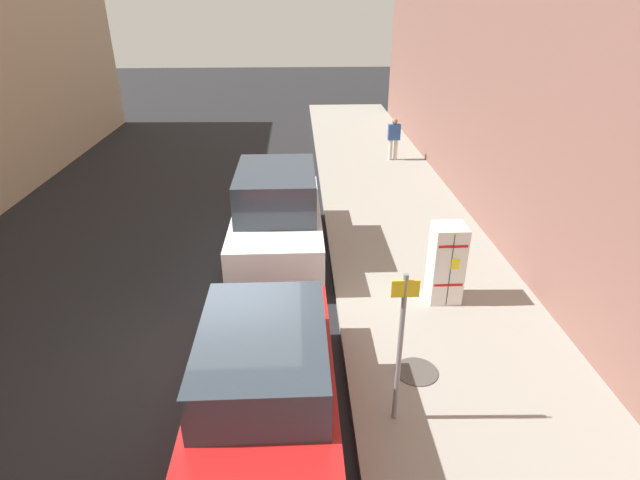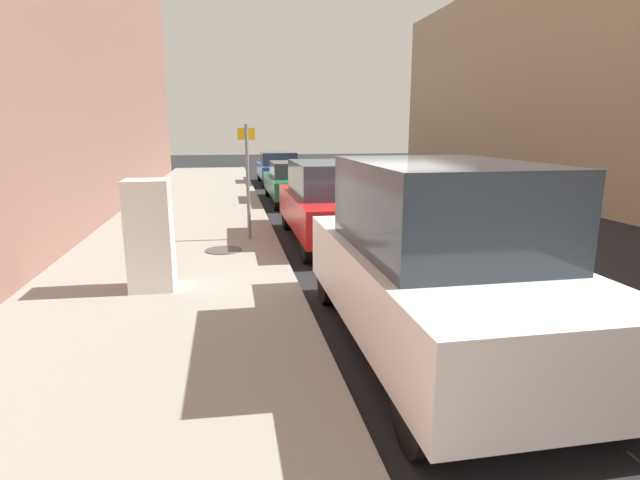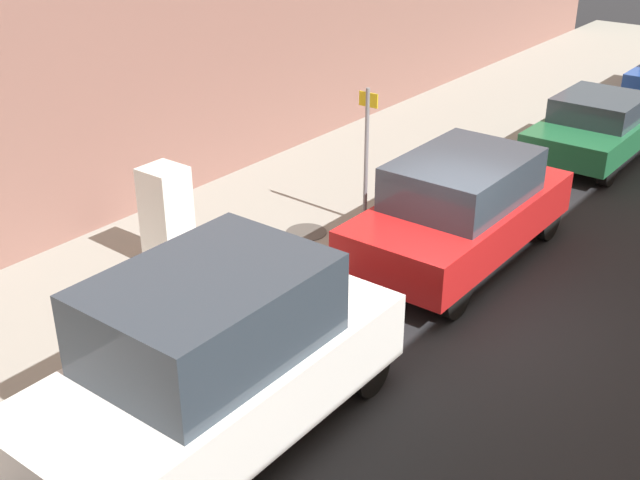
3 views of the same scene
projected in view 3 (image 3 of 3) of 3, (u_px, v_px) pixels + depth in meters
The scene contains 8 objects.
ground_plane at pixel (454, 307), 11.75m from camera, with size 80.00×80.00×0.00m, color black.
sidewalk_slab at pixel (250, 231), 13.92m from camera, with size 4.09×44.00×0.14m, color gray.
discarded_refrigerator at pixel (167, 217), 12.35m from camera, with size 0.62×0.60×1.61m.
manhole_cover at pixel (306, 232), 13.70m from camera, with size 0.70×0.70×0.02m, color #47443F.
street_sign_post at pixel (367, 149), 13.49m from camera, with size 0.36×0.07×2.41m.
parked_van_white at pixel (213, 361), 8.72m from camera, with size 2.03×4.60×2.12m.
parked_suv_red at pixel (461, 208), 12.75m from camera, with size 1.91×4.45×1.76m.
parked_sedan_green at pixel (600, 124), 17.26m from camera, with size 1.84×4.42×1.38m.
Camera 3 is at (4.62, -9.21, 6.06)m, focal length 45.00 mm.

